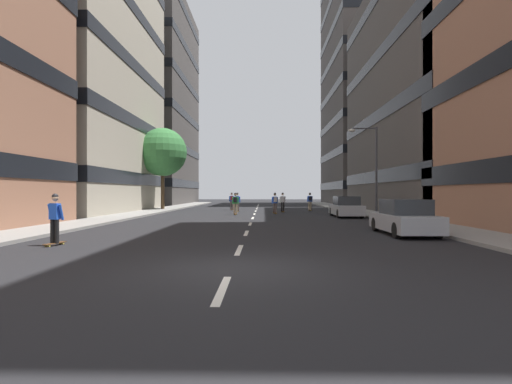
{
  "coord_description": "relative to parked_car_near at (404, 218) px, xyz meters",
  "views": [
    {
      "loc": [
        0.78,
        -9.26,
        1.83
      ],
      "look_at": [
        0.0,
        29.47,
        1.83
      ],
      "focal_mm": 27.34,
      "sensor_mm": 36.0,
      "label": 1
    }
  ],
  "objects": [
    {
      "name": "lane_markings",
      "position": [
        -6.8,
        15.45,
        -0.7
      ],
      "size": [
        0.16,
        52.2,
        0.01
      ],
      "color": "silver",
      "rests_on": "ground_plane"
    },
    {
      "name": "building_right_far",
      "position": [
        11.86,
        41.86,
        17.68
      ],
      "size": [
        15.93,
        19.28,
        36.57
      ],
      "color": "#4C4744",
      "rests_on": "ground_plane"
    },
    {
      "name": "ground_plane",
      "position": [
        -6.8,
        14.77,
        -0.7
      ],
      "size": [
        133.9,
        133.9,
        0.0
      ],
      "primitive_type": "plane",
      "color": "black"
    },
    {
      "name": "building_left_far",
      "position": [
        -25.46,
        41.86,
        14.57
      ],
      "size": [
        15.93,
        20.06,
        30.35
      ],
      "color": "#4C4744",
      "rests_on": "ground_plane"
    },
    {
      "name": "skater_4",
      "position": [
        -9.28,
        22.58,
        0.32
      ],
      "size": [
        0.54,
        0.91,
        1.78
      ],
      "color": "brown",
      "rests_on": "ground_plane"
    },
    {
      "name": "parked_car_near",
      "position": [
        0.0,
        0.0,
        0.0
      ],
      "size": [
        1.82,
        4.4,
        1.52
      ],
      "color": "#B2B7BF",
      "rests_on": "ground_plane"
    },
    {
      "name": "sidewalk_right",
      "position": [
        2.58,
        17.56,
        -0.63
      ],
      "size": [
        2.75,
        61.37,
        0.14
      ],
      "primitive_type": "cube",
      "color": "gray",
      "rests_on": "ground_plane"
    },
    {
      "name": "skater_3",
      "position": [
        -8.31,
        14.46,
        0.32
      ],
      "size": [
        0.53,
        0.9,
        1.78
      ],
      "color": "brown",
      "rests_on": "ground_plane"
    },
    {
      "name": "sidewalk_left",
      "position": [
        -16.18,
        17.56,
        -0.63
      ],
      "size": [
        2.75,
        61.37,
        0.14
      ],
      "primitive_type": "cube",
      "color": "gray",
      "rests_on": "ground_plane"
    },
    {
      "name": "skater_6",
      "position": [
        -8.47,
        19.12,
        0.29
      ],
      "size": [
        0.55,
        0.91,
        1.78
      ],
      "color": "brown",
      "rests_on": "ground_plane"
    },
    {
      "name": "parked_car_mid",
      "position": [
        0.0,
        11.83,
        0.0
      ],
      "size": [
        1.82,
        4.4,
        1.52
      ],
      "color": "#B2B7BF",
      "rests_on": "ground_plane"
    },
    {
      "name": "skater_2",
      "position": [
        -5.08,
        16.11,
        0.32
      ],
      "size": [
        0.56,
        0.92,
        1.78
      ],
      "color": "brown",
      "rests_on": "ground_plane"
    },
    {
      "name": "building_left_mid",
      "position": [
        -25.46,
        18.13,
        12.04
      ],
      "size": [
        15.93,
        19.7,
        25.3
      ],
      "color": "#B2A893",
      "rests_on": "ground_plane"
    },
    {
      "name": "skater_1",
      "position": [
        -1.49,
        21.45,
        0.32
      ],
      "size": [
        0.55,
        0.92,
        1.78
      ],
      "color": "brown",
      "rests_on": "ground_plane"
    },
    {
      "name": "street_tree_near",
      "position": [
        -16.18,
        22.05,
        5.12
      ],
      "size": [
        4.83,
        4.83,
        8.11
      ],
      "color": "#4C3823",
      "rests_on": "sidewalk_left"
    },
    {
      "name": "skater_0",
      "position": [
        -13.15,
        -3.68,
        0.29
      ],
      "size": [
        0.57,
        0.92,
        1.78
      ],
      "color": "brown",
      "rests_on": "ground_plane"
    },
    {
      "name": "streetlamp_right",
      "position": [
        1.93,
        12.15,
        3.44
      ],
      "size": [
        2.13,
        0.3,
        6.5
      ],
      "color": "#3F3F44",
      "rests_on": "sidewalk_right"
    },
    {
      "name": "skater_5",
      "position": [
        -4.31,
        18.62,
        0.29
      ],
      "size": [
        0.55,
        0.92,
        1.78
      ],
      "color": "brown",
      "rests_on": "ground_plane"
    },
    {
      "name": "building_right_mid",
      "position": [
        11.86,
        18.13,
        9.99
      ],
      "size": [
        15.93,
        23.57,
        21.2
      ],
      "color": "#4C4744",
      "rests_on": "ground_plane"
    }
  ]
}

